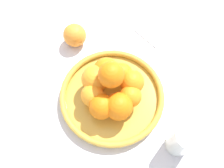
# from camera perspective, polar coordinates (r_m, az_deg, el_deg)

# --- Properties ---
(ground_plane) EXTENTS (4.00, 4.00, 0.00)m
(ground_plane) POSITION_cam_1_polar(r_m,az_deg,el_deg) (0.71, 0.00, -3.60)
(ground_plane) COLOR silver
(fruit_bowl) EXTENTS (0.33, 0.33, 0.04)m
(fruit_bowl) POSITION_cam_1_polar(r_m,az_deg,el_deg) (0.69, 0.00, -3.03)
(fruit_bowl) COLOR gold
(fruit_bowl) RESTS_ON ground_plane
(orange_pile) EXTENTS (0.20, 0.19, 0.13)m
(orange_pile) POSITION_cam_1_polar(r_m,az_deg,el_deg) (0.63, -0.24, -0.66)
(orange_pile) COLOR orange
(orange_pile) RESTS_ON fruit_bowl
(stray_orange) EXTENTS (0.08, 0.08, 0.08)m
(stray_orange) POSITION_cam_1_polar(r_m,az_deg,el_deg) (0.79, -9.91, 12.33)
(stray_orange) COLOR orange
(stray_orange) RESTS_ON ground_plane
(drinking_glass) EXTENTS (0.07, 0.07, 0.12)m
(drinking_glass) POSITION_cam_1_polar(r_m,az_deg,el_deg) (0.64, 17.90, -13.95)
(drinking_glass) COLOR silver
(drinking_glass) RESTS_ON ground_plane
(napkin_folded) EXTENTS (0.13, 0.13, 0.01)m
(napkin_folded) POSITION_cam_1_polar(r_m,az_deg,el_deg) (0.86, 11.17, 13.64)
(napkin_folded) COLOR white
(napkin_folded) RESTS_ON ground_plane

